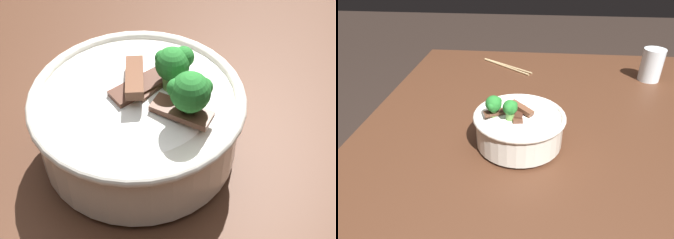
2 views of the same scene
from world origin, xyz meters
TOP-DOWN VIEW (x-y plane):
  - dining_table at (0.00, 0.00)m, footprint 1.58×1.08m
  - rice_bowl at (-0.10, -0.10)m, footprint 0.22×0.22m
  - drinking_glass at (-0.53, 0.34)m, footprint 0.07×0.07m
  - chopsticks_pair at (-0.61, -0.18)m, footprint 0.16×0.20m

SIDE VIEW (x-z plane):
  - dining_table at x=0.00m, z-range 0.29..1.04m
  - chopsticks_pair at x=-0.61m, z-range 0.75..0.76m
  - drinking_glass at x=-0.53m, z-range 0.74..0.86m
  - rice_bowl at x=-0.10m, z-range 0.74..0.87m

